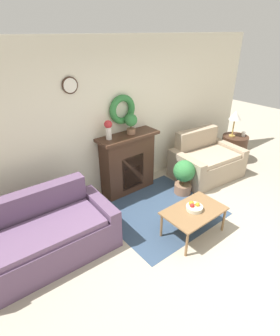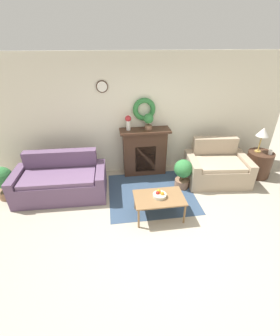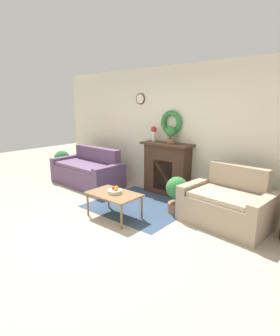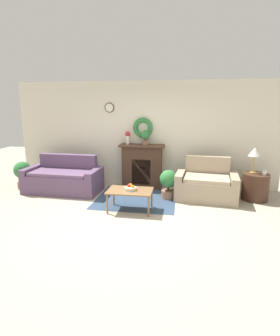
# 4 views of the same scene
# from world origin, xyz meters

# --- Properties ---
(ground_plane) EXTENTS (16.00, 16.00, 0.00)m
(ground_plane) POSITION_xyz_m (0.00, 0.00, 0.00)
(ground_plane) COLOR #ADA38E
(floor_rug) EXTENTS (1.80, 1.68, 0.01)m
(floor_rug) POSITION_xyz_m (0.00, 1.26, 0.00)
(floor_rug) COLOR #334760
(floor_rug) RESTS_ON ground_plane
(wall_back) EXTENTS (6.80, 0.18, 2.70)m
(wall_back) POSITION_xyz_m (-0.00, 2.36, 1.36)
(wall_back) COLOR beige
(wall_back) RESTS_ON ground_plane
(fireplace) EXTENTS (1.14, 0.41, 1.13)m
(fireplace) POSITION_xyz_m (-0.01, 2.15, 0.57)
(fireplace) COLOR #42281C
(fireplace) RESTS_ON ground_plane
(couch_left) EXTENTS (1.86, 0.93, 0.89)m
(couch_left) POSITION_xyz_m (-1.87, 1.49, 0.32)
(couch_left) COLOR #604766
(couch_left) RESTS_ON ground_plane
(loveseat_right) EXTENTS (1.44, 1.07, 0.93)m
(loveseat_right) POSITION_xyz_m (1.58, 1.59, 0.32)
(loveseat_right) COLOR tan
(loveseat_right) RESTS_ON ground_plane
(coffee_table) EXTENTS (0.90, 0.58, 0.43)m
(coffee_table) POSITION_xyz_m (0.00, 0.54, 0.39)
(coffee_table) COLOR olive
(coffee_table) RESTS_ON ground_plane
(fruit_bowl) EXTENTS (0.24, 0.24, 0.12)m
(fruit_bowl) POSITION_xyz_m (0.01, 0.56, 0.48)
(fruit_bowl) COLOR beige
(fruit_bowl) RESTS_ON coffee_table
(side_table_by_loveseat) EXTENTS (0.58, 0.58, 0.61)m
(side_table_by_loveseat) POSITION_xyz_m (2.67, 1.64, 0.30)
(side_table_by_loveseat) COLOR #42281C
(side_table_by_loveseat) RESTS_ON ground_plane
(table_lamp) EXTENTS (0.27, 0.27, 0.59)m
(table_lamp) POSITION_xyz_m (2.60, 1.70, 1.07)
(table_lamp) COLOR #B28E42
(table_lamp) RESTS_ON side_table_by_loveseat
(mug) EXTENTS (0.08, 0.08, 0.10)m
(mug) POSITION_xyz_m (2.80, 1.54, 0.66)
(mug) COLOR silver
(mug) RESTS_ON side_table_by_loveseat
(vase_on_mantel_left) EXTENTS (0.13, 0.13, 0.33)m
(vase_on_mantel_left) POSITION_xyz_m (-0.38, 2.16, 1.32)
(vase_on_mantel_left) COLOR silver
(vase_on_mantel_left) RESTS_ON fireplace
(potted_plant_on_mantel) EXTENTS (0.22, 0.22, 0.36)m
(potted_plant_on_mantel) POSITION_xyz_m (0.07, 2.14, 1.34)
(potted_plant_on_mantel) COLOR #8E664C
(potted_plant_on_mantel) RESTS_ON fireplace
(potted_plant_floor_by_couch) EXTENTS (0.44, 0.44, 0.71)m
(potted_plant_floor_by_couch) POSITION_xyz_m (-3.01, 1.54, 0.42)
(potted_plant_floor_by_couch) COLOR #8E664C
(potted_plant_floor_by_couch) RESTS_ON ground_plane
(potted_plant_floor_by_loveseat) EXTENTS (0.40, 0.40, 0.67)m
(potted_plant_floor_by_loveseat) POSITION_xyz_m (0.72, 1.41, 0.38)
(potted_plant_floor_by_loveseat) COLOR #8E664C
(potted_plant_floor_by_loveseat) RESTS_ON ground_plane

